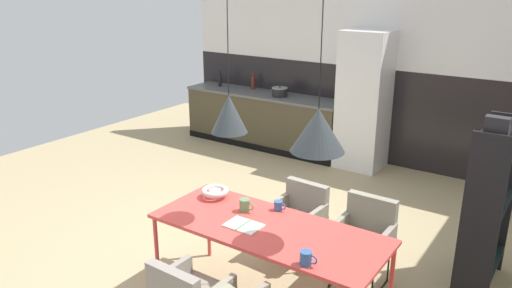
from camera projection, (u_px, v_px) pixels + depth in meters
ground_plane at (218, 253)px, 5.01m from camera, size 9.28×9.28×0.00m
back_wall_splashback_dark at (361, 113)px, 7.54m from camera, size 6.11×0.12×1.42m
back_wall_panel_upper at (367, 17)px, 7.09m from camera, size 6.11×0.12×1.42m
kitchen_counter at (264, 120)px, 8.16m from camera, size 2.78×0.63×0.89m
refrigerator_column at (364, 101)px, 7.07m from camera, size 0.64×0.60×1.98m
dining_table at (268, 231)px, 3.98m from camera, size 1.93×0.78×0.75m
armchair_corner_seat at (300, 210)px, 4.85m from camera, size 0.51×0.49×0.74m
armchair_far_side at (365, 230)px, 4.40m from camera, size 0.49×0.47×0.80m
fruit_bowl at (215, 192)px, 4.49m from camera, size 0.25×0.25×0.09m
open_book at (244, 225)px, 3.97m from camera, size 0.29×0.21×0.02m
mug_white_ceramic at (306, 258)px, 3.42m from camera, size 0.13×0.09×0.10m
mug_dark_espresso at (245, 205)px, 4.22m from camera, size 0.14×0.09×0.11m
mug_glass_clear at (279, 206)px, 4.24m from camera, size 0.11×0.07×0.08m
cooking_pot at (280, 92)px, 7.79m from camera, size 0.25×0.25×0.17m
bottle_oil_tall at (253, 82)px, 8.30m from camera, size 0.06×0.06×0.28m
bottle_spice_small at (220, 80)px, 8.52m from camera, size 0.06×0.06×0.30m
open_shelf_unit at (489, 202)px, 4.24m from camera, size 0.30×0.76×1.64m
pendant_lamp_over_table_near at (229, 114)px, 3.91m from camera, size 0.29×0.29×1.31m
pendant_lamp_over_table_far at (318, 130)px, 3.52m from camera, size 0.40×0.40×1.33m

